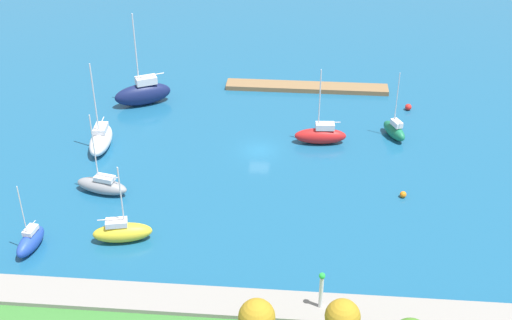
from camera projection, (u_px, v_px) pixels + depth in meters
The scene contains 15 objects.
water at pixel (259, 150), 83.18m from camera, with size 160.00×160.00×0.00m, color #19567F.
pier_dock at pixel (307, 87), 98.32m from camera, with size 23.73×2.90×0.67m, color olive.
breakwater at pixel (233, 307), 58.70m from camera, with size 67.26×3.55×1.29m, color gray.
harbor_beacon at pixel (321, 287), 56.70m from camera, with size 0.56×0.56×3.73m.
park_tree_west at pixel (257, 317), 52.81m from camera, with size 2.97×2.97×4.72m.
park_tree_midwest at pixel (343, 317), 51.95m from camera, with size 2.81×2.81×5.29m.
sailboat_green_lone_north at pixel (394, 130), 85.56m from camera, with size 3.37×4.91×8.87m.
sailboat_navy_mid_basin at pixel (143, 93), 93.41m from camera, with size 8.28×5.95×13.25m.
sailboat_red_inner_mooring at pixel (321, 135), 84.20m from camera, with size 6.64×2.45×10.05m.
sailboat_white_west_end at pixel (101, 139), 83.12m from camera, with size 2.94×7.18×11.51m.
sailboat_gray_outer_mooring at pixel (102, 185), 74.67m from camera, with size 6.40×3.30×9.77m.
sailboat_blue_off_beacon at pixel (31, 241), 66.06m from camera, with size 2.26×4.79×7.64m.
sailboat_yellow_center_basin at pixel (122, 232), 67.18m from camera, with size 6.24×3.23×8.73m.
mooring_buoy_orange at pixel (403, 194), 74.19m from camera, with size 0.73×0.73×0.73m, color orange.
mooring_buoy_red at pixel (408, 107), 92.47m from camera, with size 0.90×0.90×0.90m, color red.
Camera 1 is at (-5.67, 71.53, 42.11)m, focal length 46.88 mm.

